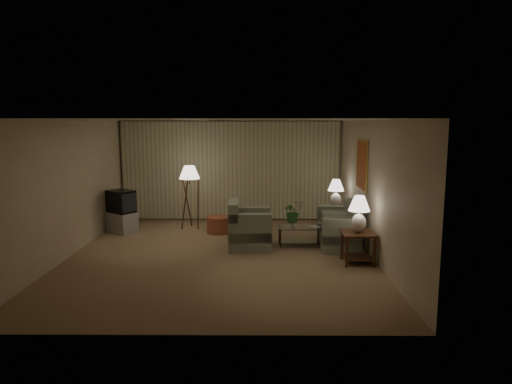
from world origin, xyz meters
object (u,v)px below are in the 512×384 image
(table_lamp_near, at_px, (359,211))
(tv_cabinet, at_px, (122,222))
(crt_tv, at_px, (121,201))
(vase, at_px, (293,223))
(ottoman, at_px, (219,225))
(side_table_far, at_px, (335,215))
(floor_lamp, at_px, (190,196))
(sofa, at_px, (338,228))
(table_lamp_far, at_px, (336,191))
(coffee_table, at_px, (300,233))
(side_table_near, at_px, (358,242))
(armchair, at_px, (250,229))

(table_lamp_near, height_order, tv_cabinet, table_lamp_near)
(crt_tv, relative_size, vase, 4.75)
(tv_cabinet, height_order, ottoman, tv_cabinet)
(side_table_far, distance_m, ottoman, 2.86)
(tv_cabinet, bearing_deg, floor_lamp, 54.03)
(side_table_far, height_order, table_lamp_near, table_lamp_near)
(ottoman, bearing_deg, sofa, -21.49)
(sofa, distance_m, crt_tv, 5.17)
(sofa, relative_size, tv_cabinet, 2.03)
(table_lamp_far, xyz_separation_m, tv_cabinet, (-5.20, -0.20, -0.75))
(crt_tv, bearing_deg, floor_lamp, 54.03)
(sofa, xyz_separation_m, coffee_table, (-0.84, -0.10, -0.08))
(side_table_near, bearing_deg, sofa, 96.34)
(side_table_far, distance_m, tv_cabinet, 5.21)
(sofa, height_order, tv_cabinet, sofa)
(side_table_near, xyz_separation_m, ottoman, (-2.85, 2.41, -0.22))
(table_lamp_far, xyz_separation_m, vase, (-1.14, -1.35, -0.51))
(coffee_table, distance_m, floor_lamp, 3.13)
(coffee_table, bearing_deg, floor_lamp, 148.17)
(table_lamp_near, distance_m, vase, 1.77)
(table_lamp_far, distance_m, tv_cabinet, 5.26)
(sofa, relative_size, ottoman, 2.88)
(tv_cabinet, relative_size, ottoman, 1.42)
(crt_tv, height_order, vase, crt_tv)
(ottoman, height_order, vase, vase)
(table_lamp_near, relative_size, floor_lamp, 0.44)
(crt_tv, height_order, ottoman, crt_tv)
(side_table_near, relative_size, coffee_table, 0.62)
(side_table_far, relative_size, crt_tv, 0.78)
(tv_cabinet, distance_m, crt_tv, 0.52)
(ottoman, bearing_deg, table_lamp_far, 3.79)
(table_lamp_near, bearing_deg, vase, 132.38)
(side_table_near, xyz_separation_m, tv_cabinet, (-5.20, 2.40, -0.17))
(side_table_far, xyz_separation_m, tv_cabinet, (-5.20, -0.20, -0.15))
(floor_lamp, distance_m, vase, 2.97)
(table_lamp_near, relative_size, table_lamp_far, 1.03)
(armchair, distance_m, table_lamp_near, 2.42)
(coffee_table, relative_size, tv_cabinet, 1.18)
(table_lamp_far, bearing_deg, coffee_table, -126.27)
(side_table_near, height_order, side_table_far, same)
(sofa, distance_m, table_lamp_far, 1.41)
(side_table_near, bearing_deg, floor_lamp, 141.45)
(side_table_far, xyz_separation_m, coffee_table, (-0.99, -1.35, -0.12))
(side_table_near, xyz_separation_m, table_lamp_far, (0.00, 2.60, 0.58))
(coffee_table, bearing_deg, sofa, 6.78)
(sofa, bearing_deg, side_table_near, 9.71)
(side_table_far, distance_m, table_lamp_near, 2.67)
(ottoman, bearing_deg, side_table_far, 3.79)
(sofa, height_order, table_lamp_far, table_lamp_far)
(table_lamp_far, height_order, tv_cabinet, table_lamp_far)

